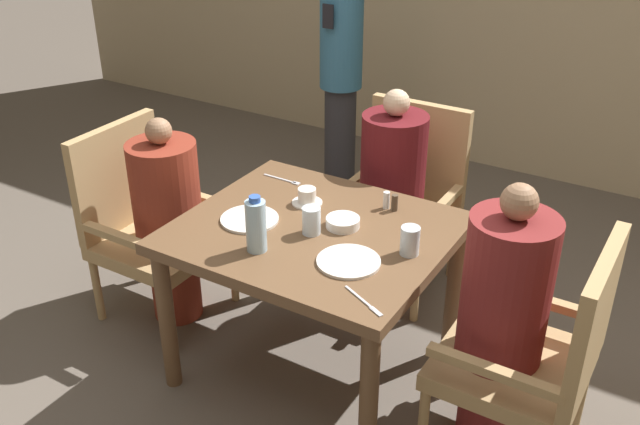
{
  "coord_description": "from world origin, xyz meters",
  "views": [
    {
      "loc": [
        1.33,
        -2.15,
        2.16
      ],
      "look_at": [
        0.0,
        0.05,
        0.78
      ],
      "focal_mm": 40.0,
      "sensor_mm": 36.0,
      "label": 1
    }
  ],
  "objects_px": {
    "plate_main_left": "(349,261)",
    "bowl_small": "(343,222)",
    "diner_in_right_chair": "(502,319)",
    "glass_tall_mid": "(410,241)",
    "diner_in_far_chair": "(392,194)",
    "teacup_with_saucer": "(307,197)",
    "standing_host": "(341,70)",
    "chair_right_side": "(540,352)",
    "plate_main_right": "(250,219)",
    "chair_far_side": "(404,195)",
    "water_bottle": "(256,225)",
    "glass_tall_near": "(311,221)",
    "chair_left_side": "(146,220)",
    "diner_in_left_chair": "(169,220)"
  },
  "relations": [
    {
      "from": "diner_in_left_chair",
      "to": "chair_far_side",
      "type": "distance_m",
      "value": 1.2
    },
    {
      "from": "chair_far_side",
      "to": "water_bottle",
      "type": "distance_m",
      "value": 1.2
    },
    {
      "from": "diner_in_far_chair",
      "to": "standing_host",
      "type": "bearing_deg",
      "value": 132.08
    },
    {
      "from": "chair_right_side",
      "to": "plate_main_right",
      "type": "distance_m",
      "value": 1.25
    },
    {
      "from": "chair_left_side",
      "to": "chair_right_side",
      "type": "relative_size",
      "value": 1.0
    },
    {
      "from": "chair_right_side",
      "to": "bowl_small",
      "type": "distance_m",
      "value": 0.9
    },
    {
      "from": "standing_host",
      "to": "water_bottle",
      "type": "bearing_deg",
      "value": -69.68
    },
    {
      "from": "standing_host",
      "to": "glass_tall_near",
      "type": "distance_m",
      "value": 1.85
    },
    {
      "from": "diner_in_left_chair",
      "to": "diner_in_right_chair",
      "type": "height_order",
      "value": "diner_in_right_chair"
    },
    {
      "from": "chair_far_side",
      "to": "bowl_small",
      "type": "relative_size",
      "value": 6.8
    },
    {
      "from": "chair_far_side",
      "to": "plate_main_right",
      "type": "distance_m",
      "value": 1.04
    },
    {
      "from": "chair_left_side",
      "to": "chair_far_side",
      "type": "xyz_separation_m",
      "value": [
        0.96,
        0.89,
        0.0
      ]
    },
    {
      "from": "chair_left_side",
      "to": "chair_far_side",
      "type": "height_order",
      "value": "same"
    },
    {
      "from": "diner_in_right_chair",
      "to": "standing_host",
      "type": "bearing_deg",
      "value": 134.73
    },
    {
      "from": "chair_right_side",
      "to": "bowl_small",
      "type": "relative_size",
      "value": 6.8
    },
    {
      "from": "diner_in_right_chair",
      "to": "glass_tall_mid",
      "type": "relative_size",
      "value": 9.86
    },
    {
      "from": "water_bottle",
      "to": "chair_right_side",
      "type": "bearing_deg",
      "value": 13.73
    },
    {
      "from": "standing_host",
      "to": "bowl_small",
      "type": "distance_m",
      "value": 1.79
    },
    {
      "from": "plate_main_left",
      "to": "glass_tall_mid",
      "type": "bearing_deg",
      "value": 46.95
    },
    {
      "from": "diner_in_right_chair",
      "to": "water_bottle",
      "type": "height_order",
      "value": "diner_in_right_chair"
    },
    {
      "from": "diner_in_left_chair",
      "to": "chair_right_side",
      "type": "bearing_deg",
      "value": -0.0
    },
    {
      "from": "bowl_small",
      "to": "glass_tall_near",
      "type": "xyz_separation_m",
      "value": [
        -0.08,
        -0.11,
        0.04
      ]
    },
    {
      "from": "chair_far_side",
      "to": "plate_main_left",
      "type": "relative_size",
      "value": 3.9
    },
    {
      "from": "standing_host",
      "to": "water_bottle",
      "type": "distance_m",
      "value": 2.0
    },
    {
      "from": "chair_right_side",
      "to": "diner_in_far_chair",
      "type": "bearing_deg",
      "value": 142.47
    },
    {
      "from": "teacup_with_saucer",
      "to": "water_bottle",
      "type": "bearing_deg",
      "value": -84.79
    },
    {
      "from": "plate_main_left",
      "to": "bowl_small",
      "type": "distance_m",
      "value": 0.28
    },
    {
      "from": "chair_left_side",
      "to": "plate_main_right",
      "type": "height_order",
      "value": "chair_left_side"
    },
    {
      "from": "chair_left_side",
      "to": "bowl_small",
      "type": "bearing_deg",
      "value": 3.78
    },
    {
      "from": "teacup_with_saucer",
      "to": "glass_tall_near",
      "type": "height_order",
      "value": "glass_tall_near"
    },
    {
      "from": "water_bottle",
      "to": "diner_in_right_chair",
      "type": "bearing_deg",
      "value": 15.92
    },
    {
      "from": "diner_in_right_chair",
      "to": "glass_tall_mid",
      "type": "distance_m",
      "value": 0.44
    },
    {
      "from": "diner_in_left_chair",
      "to": "teacup_with_saucer",
      "type": "xyz_separation_m",
      "value": [
        0.67,
        0.17,
        0.22
      ]
    },
    {
      "from": "diner_in_right_chair",
      "to": "glass_tall_mid",
      "type": "bearing_deg",
      "value": 177.31
    },
    {
      "from": "diner_in_far_chair",
      "to": "glass_tall_near",
      "type": "xyz_separation_m",
      "value": [
        0.01,
        -0.78,
        0.22
      ]
    },
    {
      "from": "water_bottle",
      "to": "glass_tall_near",
      "type": "distance_m",
      "value": 0.25
    },
    {
      "from": "teacup_with_saucer",
      "to": "bowl_small",
      "type": "xyz_separation_m",
      "value": [
        0.23,
        -0.1,
        -0.01
      ]
    },
    {
      "from": "chair_far_side",
      "to": "diner_in_far_chair",
      "type": "relative_size",
      "value": 0.86
    },
    {
      "from": "diner_in_far_chair",
      "to": "diner_in_right_chair",
      "type": "bearing_deg",
      "value": -42.39
    },
    {
      "from": "plate_main_right",
      "to": "plate_main_left",
      "type": "bearing_deg",
      "value": -8.37
    },
    {
      "from": "diner_in_far_chair",
      "to": "teacup_with_saucer",
      "type": "height_order",
      "value": "diner_in_far_chair"
    },
    {
      "from": "diner_in_left_chair",
      "to": "diner_in_right_chair",
      "type": "bearing_deg",
      "value": -0.0
    },
    {
      "from": "bowl_small",
      "to": "teacup_with_saucer",
      "type": "bearing_deg",
      "value": 157.18
    },
    {
      "from": "diner_in_far_chair",
      "to": "glass_tall_mid",
      "type": "relative_size",
      "value": 9.64
    },
    {
      "from": "plate_main_right",
      "to": "glass_tall_near",
      "type": "relative_size",
      "value": 2.12
    },
    {
      "from": "standing_host",
      "to": "glass_tall_mid",
      "type": "xyz_separation_m",
      "value": [
        1.21,
        -1.6,
        -0.06
      ]
    },
    {
      "from": "standing_host",
      "to": "glass_tall_mid",
      "type": "bearing_deg",
      "value": -52.85
    },
    {
      "from": "chair_left_side",
      "to": "glass_tall_near",
      "type": "height_order",
      "value": "chair_left_side"
    },
    {
      "from": "standing_host",
      "to": "plate_main_right",
      "type": "height_order",
      "value": "standing_host"
    },
    {
      "from": "chair_right_side",
      "to": "diner_in_right_chair",
      "type": "xyz_separation_m",
      "value": [
        -0.15,
        0.0,
        0.09
      ]
    }
  ]
}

